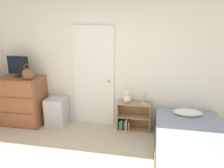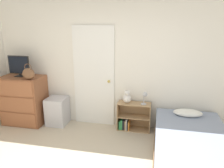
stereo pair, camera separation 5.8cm
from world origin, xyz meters
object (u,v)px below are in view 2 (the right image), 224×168
(tv, at_px, (19,66))
(bed, at_px, (191,147))
(dresser, at_px, (24,100))
(handbag, at_px, (29,74))
(storage_bin, at_px, (57,111))
(teddy_bear, at_px, (127,97))
(desk_lamp, at_px, (145,96))
(bookshelf, at_px, (131,118))

(tv, bearing_deg, bed, -12.25)
(dresser, distance_m, handbag, 0.70)
(tv, bearing_deg, storage_bin, 3.09)
(tv, xyz_separation_m, teddy_bear, (2.21, 0.11, -0.56))
(teddy_bear, bearing_deg, handbag, -170.72)
(handbag, xyz_separation_m, desk_lamp, (2.22, 0.27, -0.38))
(bookshelf, distance_m, teddy_bear, 0.45)
(storage_bin, bearing_deg, tv, -176.91)
(dresser, distance_m, storage_bin, 0.74)
(handbag, relative_size, storage_bin, 0.54)
(dresser, relative_size, desk_lamp, 3.94)
(dresser, xyz_separation_m, storage_bin, (0.71, 0.07, -0.22))
(dresser, height_order, desk_lamp, dresser)
(tv, height_order, handbag, tv)
(tv, xyz_separation_m, bookshelf, (2.30, 0.12, -0.99))
(handbag, height_order, bed, handbag)
(dresser, relative_size, bookshelf, 1.56)
(storage_bin, xyz_separation_m, bookshelf, (1.55, 0.08, -0.05))
(tv, relative_size, bed, 0.23)
(desk_lamp, xyz_separation_m, bed, (0.79, -0.80, -0.51))
(storage_bin, distance_m, teddy_bear, 1.51)
(storage_bin, height_order, desk_lamp, desk_lamp)
(teddy_bear, bearing_deg, dresser, -176.23)
(tv, bearing_deg, teddy_bear, 2.91)
(handbag, bearing_deg, dresser, 149.41)
(dresser, bearing_deg, tv, 147.20)
(desk_lamp, height_order, bed, desk_lamp)
(storage_bin, distance_m, bed, 2.69)
(dresser, height_order, handbag, handbag)
(dresser, bearing_deg, handbag, -30.59)
(handbag, bearing_deg, desk_lamp, 6.92)
(dresser, height_order, bookshelf, dresser)
(handbag, height_order, teddy_bear, handbag)
(desk_lamp, bearing_deg, dresser, -177.60)
(teddy_bear, distance_m, bed, 1.47)
(handbag, distance_m, storage_bin, 0.97)
(storage_bin, height_order, bed, storage_bin)
(storage_bin, bearing_deg, bookshelf, 2.99)
(handbag, relative_size, desk_lamp, 1.21)
(storage_bin, xyz_separation_m, desk_lamp, (1.80, 0.03, 0.46))
(tv, relative_size, bookshelf, 0.70)
(tv, xyz_separation_m, bed, (3.34, -0.72, -1.00))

